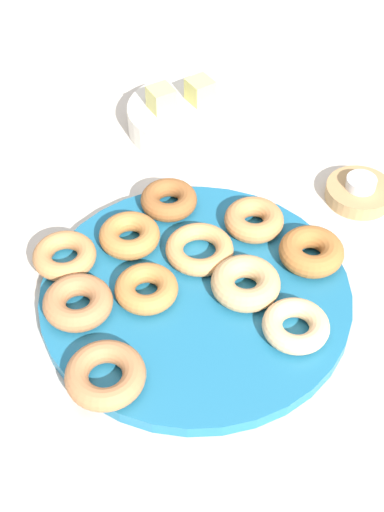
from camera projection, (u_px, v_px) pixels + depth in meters
The scene contains 18 objects.
ground_plane at pixel (195, 299), 0.92m from camera, with size 2.40×2.40×0.00m, color beige.
donut_plate at pixel (195, 295), 0.91m from camera, with size 0.39×0.39×0.02m, color #1E6B93.
donut_0 at pixel (246, 283), 0.89m from camera, with size 0.09×0.09×0.03m, color tan.
donut_1 at pixel (311, 252), 0.93m from camera, with size 0.08×0.08×0.03m, color #AD6B33.
donut_2 at pixel (146, 286), 0.89m from camera, with size 0.08×0.08×0.03m, color #BC7A3D.
donut_3 at pixel (105, 375), 0.80m from camera, with size 0.09×0.09×0.03m, color #B27547.
donut_4 at pixel (64, 256), 0.93m from camera, with size 0.08×0.08×0.02m, color #C6844C.
donut_5 at pixel (169, 200), 1.00m from camera, with size 0.08×0.08×0.03m, color #995B2D.
donut_6 at pixel (254, 220), 0.97m from camera, with size 0.08×0.08×0.03m, color #C6844C.
donut_7 at pixel (199, 249), 0.94m from camera, with size 0.09×0.09×0.02m, color tan.
donut_8 at pixel (129, 235), 0.95m from camera, with size 0.08×0.08×0.03m, color #BC7A3D.
donut_9 at pixel (296, 326), 0.85m from camera, with size 0.08×0.08×0.02m, color #EABC84.
donut_10 at pixel (78, 303), 0.87m from camera, with size 0.08×0.08×0.03m, color #B27547.
candle_holder at pixel (359, 193), 1.04m from camera, with size 0.10×0.10×0.02m, color tan.
tealight at pixel (361, 183), 1.02m from camera, with size 0.04×0.04×0.01m, color silver.
fruit_bowl at pixel (182, 118), 1.14m from camera, with size 0.17×0.17×0.04m, color silver.
melon_chunk_left at pixel (163, 98), 1.11m from camera, with size 0.04×0.04×0.04m, color #DBD67A.
melon_chunk_right at pixel (200, 90), 1.13m from camera, with size 0.04×0.04×0.04m, color #DBD67A.
Camera 1 is at (-0.09, -0.58, 0.71)m, focal length 51.09 mm.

